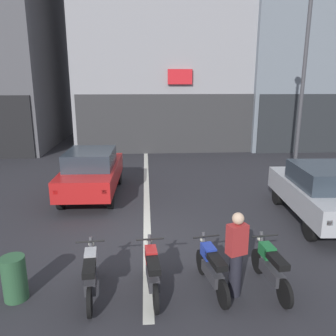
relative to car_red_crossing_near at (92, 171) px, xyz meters
name	(u,v)px	position (x,y,z in m)	size (l,w,h in m)	color
ground_plane	(147,242)	(1.89, -3.69, -0.89)	(120.00, 120.00, 0.00)	#2B2B30
lane_centre_line	(146,176)	(1.89, 2.31, -0.88)	(0.20, 18.00, 0.01)	silver
building_mid_block	(162,8)	(3.02, 11.06, 7.30)	(10.02, 8.47, 16.40)	#9E9EA3
building_far_right	(319,39)	(13.15, 11.06, 5.55)	(10.79, 9.20, 12.90)	gray
car_red_crossing_near	(92,171)	(0.00, 0.00, 0.00)	(1.86, 4.14, 1.64)	black
car_silver_parked_kerbside	(321,191)	(6.87, -2.64, 0.00)	(1.97, 4.19, 1.64)	black
street_lamp	(304,67)	(7.74, 1.10, 3.52)	(0.36, 0.36, 7.31)	#47474C
motorcycle_silver_row_leftmost	(91,274)	(0.82, -5.81, -0.43)	(0.55, 1.67, 0.98)	black
motorcycle_red_row_left_mid	(152,271)	(1.97, -5.79, -0.43)	(0.55, 1.67, 0.98)	black
motorcycle_blue_row_centre	(211,267)	(3.12, -5.74, -0.43)	(0.55, 1.66, 0.98)	black
motorcycle_green_row_right_mid	(270,267)	(4.27, -5.79, -0.43)	(0.55, 1.67, 0.98)	black
person_by_motorcycles	(236,254)	(3.52, -5.97, -0.03)	(0.41, 0.33, 1.67)	#23232D
trash_bin	(14,278)	(-0.58, -5.82, -0.46)	(0.44, 0.44, 0.85)	#2D5938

